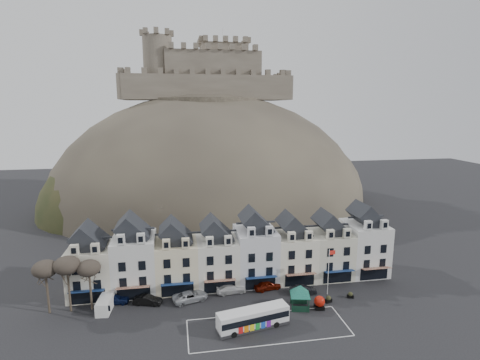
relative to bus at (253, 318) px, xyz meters
name	(u,v)px	position (x,y,z in m)	size (l,w,h in m)	color
ground	(256,335)	(0.02, -1.55, -1.58)	(300.00, 300.00, 0.00)	black
coach_bay_markings	(268,328)	(2.02, -0.30, -1.58)	(22.00, 7.50, 0.01)	silver
townhouse_terrace	(237,252)	(0.17, 14.42, 3.72)	(54.40, 9.35, 11.80)	beige
castle_hill	(213,204)	(1.28, 67.40, -1.47)	(100.00, 76.00, 68.00)	#37312B
castle	(207,73)	(0.53, 74.38, 38.62)	(50.20, 22.20, 22.00)	brown
tree_left_far	(45,269)	(-28.98, 8.95, 5.32)	(3.61, 3.61, 8.24)	#3D3126
tree_left_mid	(67,266)	(-25.98, 8.95, 5.67)	(3.78, 3.78, 8.64)	#3D3126
tree_left_near	(89,269)	(-22.98, 8.95, 4.98)	(3.43, 3.43, 7.84)	#3D3126
bus	(253,318)	(0.00, 0.00, 0.00)	(10.36, 4.36, 2.85)	#262628
bus_shelter	(300,290)	(8.05, 3.93, 1.31)	(5.71, 5.71, 3.71)	black
red_buoy	(319,302)	(10.91, 3.21, -0.54)	(1.64, 1.64, 2.03)	black
flagpole	(329,269)	(13.96, 7.20, 2.84)	(1.12, 0.17, 7.73)	silver
white_van	(105,304)	(-20.91, 8.23, -0.59)	(2.24, 4.44, 1.96)	white
planter_west	(350,295)	(17.02, 5.45, -1.09)	(1.11, 0.80, 1.01)	black
planter_east	(328,299)	(13.02, 4.75, -1.04)	(1.22, 0.85, 1.11)	black
car_navy	(114,299)	(-19.98, 10.15, -0.78)	(1.87, 4.65, 1.58)	#0B1437
car_black	(148,300)	(-14.78, 8.94, -0.86)	(1.51, 4.34, 1.43)	black
car_silver	(190,296)	(-8.23, 8.90, -0.81)	(2.55, 5.44, 1.54)	#ADAFB5
car_white	(231,289)	(-1.55, 10.37, -0.86)	(2.01, 4.96, 1.44)	silver
car_maroon	(267,285)	(4.62, 10.45, -0.78)	(1.87, 4.64, 1.58)	#530F04
car_charcoal	(303,290)	(10.02, 7.95, -0.87)	(1.50, 4.30, 1.42)	black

